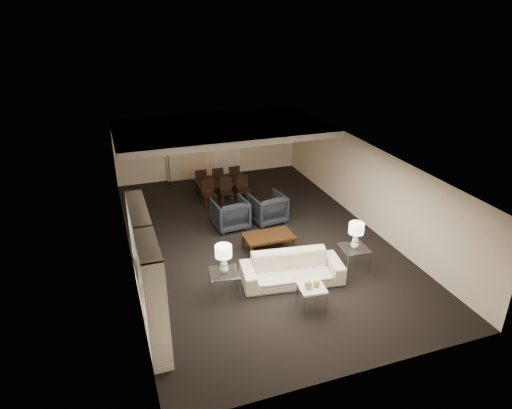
{
  "coord_description": "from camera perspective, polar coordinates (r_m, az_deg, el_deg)",
  "views": [
    {
      "loc": [
        -3.82,
        -10.94,
        6.36
      ],
      "look_at": [
        0.0,
        0.0,
        1.1
      ],
      "focal_mm": 32.0,
      "sensor_mm": 36.0,
      "label": 1
    }
  ],
  "objects": [
    {
      "name": "sofa",
      "position": [
        11.21,
        4.52,
        -8.05
      ],
      "size": [
        2.55,
        1.28,
        0.71
      ],
      "primitive_type": "imported",
      "rotation": [
        0.0,
        0.0,
        -0.14
      ],
      "color": "beige",
      "rests_on": "floor"
    },
    {
      "name": "side_table_left",
      "position": [
        10.76,
        -3.96,
        -9.86
      ],
      "size": [
        0.75,
        0.75,
        0.63
      ],
      "primitive_type": null,
      "rotation": [
        0.0,
        0.0,
        -0.13
      ],
      "color": "white",
      "rests_on": "floor"
    },
    {
      "name": "armchair_right",
      "position": [
        14.05,
        1.44,
        -0.46
      ],
      "size": [
        1.1,
        1.12,
        0.91
      ],
      "primitive_type": "imported",
      "rotation": [
        0.0,
        0.0,
        3.27
      ],
      "color": "black",
      "rests_on": "floor"
    },
    {
      "name": "gold_gourd_b",
      "position": [
        10.27,
        7.56,
        -9.7
      ],
      "size": [
        0.16,
        0.16,
        0.16
      ],
      "primitive_type": "sphere",
      "color": "tan",
      "rests_on": "marble_table"
    },
    {
      "name": "television",
      "position": [
        10.65,
        -13.82,
        -6.25
      ],
      "size": [
        1.07,
        0.14,
        0.62
      ],
      "primitive_type": "imported",
      "rotation": [
        0.0,
        0.0,
        1.57
      ],
      "color": "black",
      "rests_on": "media_unit"
    },
    {
      "name": "painting",
      "position": [
        18.09,
        0.59,
        8.99
      ],
      "size": [
        0.95,
        0.04,
        0.65
      ],
      "primitive_type": "cube",
      "color": "#142D38",
      "rests_on": "wall_back"
    },
    {
      "name": "vase_amber",
      "position": [
        8.97,
        -13.19,
        -8.08
      ],
      "size": [
        0.15,
        0.15,
        0.16
      ],
      "primitive_type": "imported",
      "color": "#D38E46",
      "rests_on": "media_unit"
    },
    {
      "name": "floor_speaker",
      "position": [
        12.25,
        -14.08,
        -4.5
      ],
      "size": [
        0.16,
        0.16,
        1.17
      ],
      "primitive_type": "cube",
      "rotation": [
        0.0,
        0.0,
        0.28
      ],
      "color": "black",
      "rests_on": "floor"
    },
    {
      "name": "wall_right",
      "position": [
        14.12,
        13.55,
        2.49
      ],
      "size": [
        0.02,
        11.0,
        2.5
      ],
      "primitive_type": "cube",
      "color": "beige",
      "rests_on": "ground"
    },
    {
      "name": "chair_nl",
      "position": [
        15.15,
        -5.84,
        1.32
      ],
      "size": [
        0.44,
        0.44,
        0.9
      ],
      "primitive_type": null,
      "rotation": [
        0.0,
        0.0,
        0.07
      ],
      "color": "black",
      "rests_on": "floor"
    },
    {
      "name": "pendant_light",
      "position": [
        15.66,
        -3.22,
        7.9
      ],
      "size": [
        0.52,
        0.52,
        0.24
      ],
      "primitive_type": "cylinder",
      "color": "#D8591E",
      "rests_on": "ceiling_soffit"
    },
    {
      "name": "chair_fm",
      "position": [
        16.45,
        -4.9,
        3.27
      ],
      "size": [
        0.43,
        0.43,
        0.9
      ],
      "primitive_type": null,
      "rotation": [
        0.0,
        0.0,
        3.12
      ],
      "color": "black",
      "rests_on": "floor"
    },
    {
      "name": "wall_front",
      "position": [
        8.39,
        12.87,
        -13.87
      ],
      "size": [
        7.0,
        0.02,
        2.5
      ],
      "primitive_type": "cube",
      "color": "beige",
      "rests_on": "ground"
    },
    {
      "name": "media_unit",
      "position": [
        9.83,
        -13.47,
        -8.17
      ],
      "size": [
        0.38,
        3.4,
        2.35
      ],
      "primitive_type": null,
      "color": "white",
      "rests_on": "wall_left"
    },
    {
      "name": "table_lamp_left",
      "position": [
        10.4,
        -4.06,
        -6.85
      ],
      "size": [
        0.43,
        0.43,
        0.69
      ],
      "primitive_type": null,
      "rotation": [
        0.0,
        0.0,
        -0.13
      ],
      "color": "#EFE8CA",
      "rests_on": "side_table_left"
    },
    {
      "name": "wall_back",
      "position": [
        17.64,
        -5.95,
        7.44
      ],
      "size": [
        7.0,
        0.02,
        2.5
      ],
      "primitive_type": "cube",
      "color": "beige",
      "rests_on": "ground"
    },
    {
      "name": "door",
      "position": [
        17.83,
        -3.7,
        7.04
      ],
      "size": [
        0.9,
        0.05,
        2.1
      ],
      "primitive_type": "cube",
      "color": "silver",
      "rests_on": "wall_back"
    },
    {
      "name": "table_lamp_right",
      "position": [
        11.61,
        12.35,
        -3.84
      ],
      "size": [
        0.39,
        0.39,
        0.69
      ],
      "primitive_type": null,
      "rotation": [
        0.0,
        0.0,
        -0.02
      ],
      "color": "white",
      "rests_on": "side_table_right"
    },
    {
      "name": "floor",
      "position": [
        13.22,
        -0.0,
        -4.35
      ],
      "size": [
        11.0,
        11.0,
        0.0
      ],
      "primitive_type": "plane",
      "color": "black",
      "rests_on": "ground"
    },
    {
      "name": "chair_fr",
      "position": [
        16.6,
        -2.9,
        3.52
      ],
      "size": [
        0.43,
        0.43,
        0.9
      ],
      "primitive_type": null,
      "rotation": [
        0.0,
        0.0,
        3.17
      ],
      "color": "black",
      "rests_on": "floor"
    },
    {
      "name": "dining_table",
      "position": [
        15.92,
        -4.29,
        1.98
      ],
      "size": [
        1.74,
        0.99,
        0.61
      ],
      "primitive_type": "imported",
      "rotation": [
        0.0,
        0.0,
        -0.02
      ],
      "color": "black",
      "rests_on": "floor"
    },
    {
      "name": "ceiling_soffit",
      "position": [
        15.45,
        -4.34,
        9.5
      ],
      "size": [
        7.0,
        4.0,
        0.2
      ],
      "primitive_type": "cube",
      "color": "silver",
      "rests_on": "ceiling"
    },
    {
      "name": "chair_nm",
      "position": [
        15.29,
        -3.66,
        1.62
      ],
      "size": [
        0.46,
        0.46,
        0.9
      ],
      "primitive_type": null,
      "rotation": [
        0.0,
        0.0,
        -0.12
      ],
      "color": "black",
      "rests_on": "floor"
    },
    {
      "name": "vase_blue",
      "position": [
        8.78,
        -12.4,
        -12.76
      ],
      "size": [
        0.15,
        0.15,
        0.16
      ],
      "primitive_type": "imported",
      "color": "#23269A",
      "rests_on": "media_unit"
    },
    {
      "name": "chair_fl",
      "position": [
        16.33,
        -6.94,
        3.01
      ],
      "size": [
        0.45,
        0.45,
        0.9
      ],
      "primitive_type": null,
      "rotation": [
        0.0,
        0.0,
        3.06
      ],
      "color": "black",
      "rests_on": "floor"
    },
    {
      "name": "curtains",
      "position": [
        17.4,
        -8.78,
        6.88
      ],
      "size": [
        1.5,
        0.12,
        2.4
      ],
      "primitive_type": "cube",
      "color": "beige",
      "rests_on": "wall_back"
    },
    {
      "name": "side_table_right",
      "position": [
        11.93,
        12.07,
        -6.63
      ],
      "size": [
        0.71,
        0.71,
        0.63
      ],
      "primitive_type": null,
      "rotation": [
        0.0,
        0.0,
        -0.07
      ],
      "color": "silver",
      "rests_on": "floor"
    },
    {
      "name": "ceiling",
      "position": [
        12.22,
        -0.0,
        5.99
      ],
      "size": [
        7.0,
        11.0,
        0.02
      ],
      "primitive_type": "cube",
      "color": "silver",
      "rests_on": "ground"
    },
    {
      "name": "wall_left",
      "position": [
        12.08,
        -15.88,
        -1.61
      ],
      "size": [
        0.02,
        11.0,
        2.5
      ],
      "primitive_type": "cube",
      "color": "beige",
      "rests_on": "ground"
    },
    {
      "name": "marble_table",
      "position": [
        10.43,
        6.94,
        -11.44
      ],
      "size": [
        0.62,
        0.62,
        0.56
      ],
      "primitive_type": null,
      "rotation": [
        0.0,
        0.0,
        -0.11
      ],
      "color": "white",
      "rests_on": "floor"
    },
    {
      "name": "armchair_left",
      "position": [
        13.71,
        -3.26,
        -1.15
      ],
      "size": [
        1.05,
        1.07,
        0.91
      ],
      "primitive_type": "imported",
      "rotation": [
        0.0,
        0.0,
        3.22
      ],
      "color": "black",
      "rests_on": "floor"
    },
    {
      "name": "coffee_table",
      "position": [
        12.54,
        1.59,
        -4.81
      ],
      "size": [
        1.34,
        0.79,
        0.48
      ],
      "primitive_type": null,
      "rotation": [
        0.0,
        0.0,
        -0.0
      ],
      "color": "black",
      "rests_on": "floor"
    },
    {
      "name": "gold_gourd_a",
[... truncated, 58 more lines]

